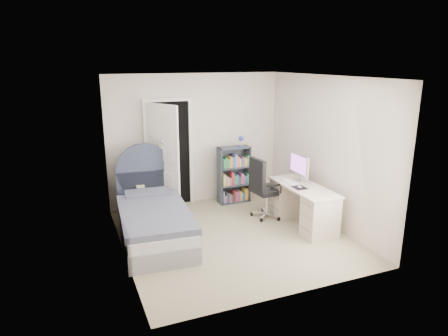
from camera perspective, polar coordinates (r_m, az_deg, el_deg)
name	(u,v)px	position (r m, az deg, el deg)	size (l,w,h in m)	color
room_shell	(233,160)	(6.09, 1.25, 1.08)	(3.50, 3.70, 2.60)	gray
door	(165,156)	(7.37, -8.44, 1.69)	(0.92, 0.74, 2.06)	black
bed	(153,219)	(6.47, -10.06, -7.16)	(1.16, 2.22, 1.33)	gray
nightstand	(142,195)	(7.35, -11.58, -3.78)	(0.40, 0.40, 0.58)	tan
floor_lamp	(162,184)	(7.34, -8.89, -2.21)	(0.20, 0.20, 1.38)	silver
bookcase	(234,177)	(7.83, 1.46, -1.23)	(0.62, 0.27, 1.32)	#39434E
desk	(303,204)	(6.91, 11.16, -5.00)	(0.57, 1.43, 1.17)	beige
office_chair	(263,185)	(7.06, 5.64, -2.47)	(0.58, 0.59, 1.10)	silver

